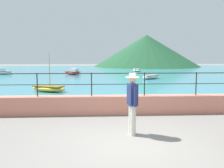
# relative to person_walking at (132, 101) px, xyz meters

# --- Properties ---
(ground_plane) EXTENTS (120.00, 120.00, 0.00)m
(ground_plane) POSITION_rel_person_walking_xyz_m (-0.19, -0.67, -0.98)
(ground_plane) COLOR slate
(promenade_wall) EXTENTS (20.00, 0.56, 0.70)m
(promenade_wall) POSITION_rel_person_walking_xyz_m (-0.19, 2.53, -0.63)
(promenade_wall) COLOR tan
(promenade_wall) RESTS_ON ground
(railing) EXTENTS (18.44, 0.04, 0.90)m
(railing) POSITION_rel_person_walking_xyz_m (-0.19, 2.53, 0.35)
(railing) COLOR #282623
(railing) RESTS_ON promenade_wall
(lake_water) EXTENTS (64.00, 44.32, 0.06)m
(lake_water) POSITION_rel_person_walking_xyz_m (-0.19, 25.17, -0.95)
(lake_water) COLOR teal
(lake_water) RESTS_ON ground
(hill_main) EXTENTS (21.90, 21.90, 6.57)m
(hill_main) POSITION_rel_person_walking_xyz_m (8.99, 43.00, 2.31)
(hill_main) COLOR #1E4C2D
(hill_main) RESTS_ON ground
(person_walking) EXTENTS (0.38, 0.56, 1.75)m
(person_walking) POSITION_rel_person_walking_xyz_m (0.00, 0.00, 0.00)
(person_walking) COLOR beige
(person_walking) RESTS_ON ground
(boat_0) EXTENTS (2.30, 2.22, 0.36)m
(boat_0) POSITION_rel_person_walking_xyz_m (4.05, 15.96, -0.72)
(boat_0) COLOR white
(boat_0) RESTS_ON lake_water
(boat_1) EXTENTS (2.37, 1.11, 0.76)m
(boat_1) POSITION_rel_person_walking_xyz_m (-12.29, 22.42, -0.65)
(boat_1) COLOR white
(boat_1) RESTS_ON lake_water
(boat_2) EXTENTS (0.93, 2.31, 0.36)m
(boat_2) POSITION_rel_person_walking_xyz_m (4.45, 27.08, -0.72)
(boat_2) COLOR white
(boat_2) RESTS_ON lake_water
(boat_3) EXTENTS (2.39, 2.07, 0.76)m
(boat_3) POSITION_rel_person_walking_xyz_m (-3.90, 21.34, -0.65)
(boat_3) COLOR red
(boat_3) RESTS_ON lake_water
(boat_4) EXTENTS (2.46, 1.81, 2.35)m
(boat_4) POSITION_rel_person_walking_xyz_m (-4.00, 8.11, -0.71)
(boat_4) COLOR gold
(boat_4) RESTS_ON lake_water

